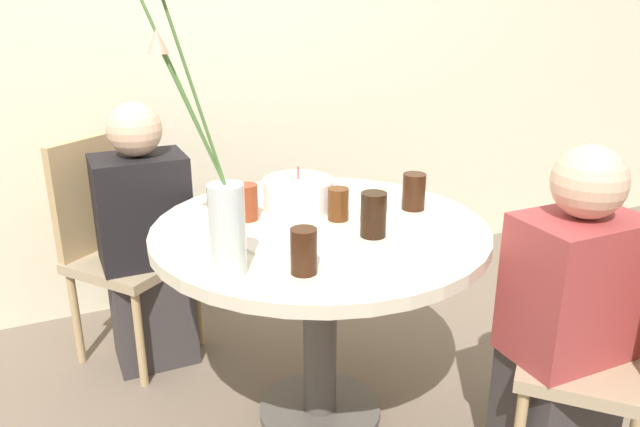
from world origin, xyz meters
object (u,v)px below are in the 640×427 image
object	(u,v)px
chair_left_flank	(627,343)
side_plate	(275,242)
flower_vase	(215,194)
drink_glass_0	(373,215)
drink_glass_1	(338,204)
drink_glass_3	(414,192)
drink_glass_2	(247,202)
drink_glass_4	(304,251)
birthday_cake	(299,194)
chair_near_front	(116,238)
person_woman	(566,335)
person_boy	(146,247)

from	to	relation	value
chair_left_flank	side_plate	size ratio (longest dim) A/B	4.53
flower_vase	drink_glass_0	bearing A→B (deg)	6.77
drink_glass_1	drink_glass_3	distance (m)	0.28
drink_glass_2	drink_glass_4	xyz separation A→B (m)	(0.01, -0.45, 0.00)
birthday_cake	drink_glass_1	xyz separation A→B (m)	(0.07, -0.15, 0.00)
drink_glass_0	drink_glass_3	size ratio (longest dim) A/B	1.11
chair_near_front	person_woman	bearing A→B (deg)	-87.01
birthday_cake	flower_vase	world-z (taller)	flower_vase
flower_vase	drink_glass_4	world-z (taller)	flower_vase
chair_near_front	person_boy	bearing A→B (deg)	-90.00
drink_glass_3	birthday_cake	bearing A→B (deg)	154.92
chair_near_front	drink_glass_3	bearing A→B (deg)	-75.54
drink_glass_3	person_boy	distance (m)	1.06
chair_near_front	drink_glass_1	size ratio (longest dim) A/B	8.43
chair_near_front	drink_glass_4	xyz separation A→B (m)	(0.37, -1.05, 0.29)
drink_glass_2	drink_glass_0	bearing A→B (deg)	-44.56
person_woman	side_plate	bearing A→B (deg)	146.20
birthday_cake	drink_glass_4	bearing A→B (deg)	-111.35
drink_glass_1	drink_glass_4	size ratio (longest dim) A/B	0.85
person_woman	person_boy	bearing A→B (deg)	130.13
chair_near_front	person_boy	size ratio (longest dim) A/B	0.85
birthday_cake	drink_glass_3	distance (m)	0.39
chair_left_flank	person_woman	world-z (taller)	person_woman
drink_glass_0	drink_glass_3	xyz separation A→B (m)	(0.25, 0.16, -0.01)
chair_near_front	birthday_cake	xyz separation A→B (m)	(0.56, -0.57, 0.28)
drink_glass_0	person_boy	xyz separation A→B (m)	(-0.57, 0.76, -0.30)
flower_vase	drink_glass_3	size ratio (longest dim) A/B	6.29
drink_glass_1	chair_left_flank	bearing A→B (deg)	-51.15
side_plate	person_woman	world-z (taller)	person_woman
drink_glass_0	drink_glass_1	size ratio (longest dim) A/B	1.30
chair_near_front	flower_vase	bearing A→B (deg)	-116.93
chair_near_front	drink_glass_3	distance (m)	1.21
person_woman	drink_glass_1	bearing A→B (deg)	127.86
drink_glass_0	drink_glass_2	size ratio (longest dim) A/B	1.16
chair_left_flank	person_boy	xyz separation A→B (m)	(-1.10, 1.29, -0.01)
birthday_cake	chair_left_flank	bearing A→B (deg)	-53.21
birthday_cake	drink_glass_3	size ratio (longest dim) A/B	1.93
drink_glass_1	side_plate	bearing A→B (deg)	-158.35
chair_near_front	drink_glass_2	bearing A→B (deg)	-95.41
flower_vase	drink_glass_1	bearing A→B (deg)	26.52
chair_left_flank	drink_glass_2	world-z (taller)	chair_left_flank
person_woman	chair_left_flank	bearing A→B (deg)	-46.57
drink_glass_4	birthday_cake	bearing A→B (deg)	68.65
flower_vase	drink_glass_4	size ratio (longest dim) A/B	6.25
drink_glass_0	person_boy	size ratio (longest dim) A/B	0.13
drink_glass_1	person_woman	xyz separation A→B (m)	(0.45, -0.58, -0.28)
person_boy	side_plate	bearing A→B (deg)	-68.41
side_plate	drink_glass_0	bearing A→B (deg)	-13.25
person_boy	person_woman	bearing A→B (deg)	-49.87
drink_glass_0	birthday_cake	bearing A→B (deg)	108.33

